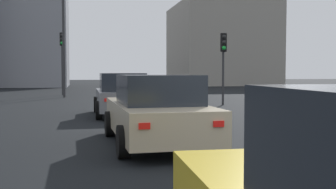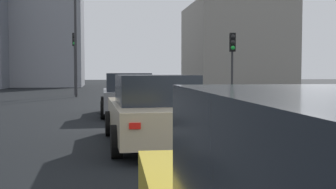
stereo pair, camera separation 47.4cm
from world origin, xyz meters
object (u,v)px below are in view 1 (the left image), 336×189
Objects in this scene: car_beige_right_second at (157,111)px; traffic_light_near_left at (223,53)px; traffic_light_near_right at (62,50)px; street_lamp_kerbside at (63,24)px; car_grey_right_lead at (122,95)px.

traffic_light_near_left reaches higher than car_beige_right_second.
street_lamp_kerbside is at bearing 5.79° from traffic_light_near_right.
traffic_light_near_right reaches higher than traffic_light_near_left.
traffic_light_near_left is at bearing -135.39° from street_lamp_kerbside.
car_beige_right_second is at bearing -178.16° from car_grey_right_lead.
car_beige_right_second is 19.03m from street_lamp_kerbside.
traffic_light_near_left is at bearing 38.41° from traffic_light_near_right.
car_grey_right_lead is 1.20× the size of traffic_light_near_left.
street_lamp_kerbside reaches higher than traffic_light_near_left.
car_grey_right_lead reaches higher than car_beige_right_second.
traffic_light_near_left is (3.83, -5.29, 1.78)m from car_grey_right_lead.
traffic_light_near_left reaches higher than car_grey_right_lead.
car_beige_right_second is 1.07× the size of traffic_light_near_right.
traffic_light_near_left is at bearing -54.17° from car_grey_right_lead.
car_grey_right_lead is 6.51m from car_beige_right_second.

